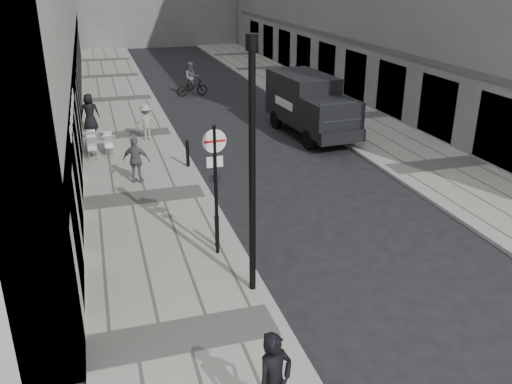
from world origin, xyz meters
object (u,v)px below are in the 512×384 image
walking_man (275,383)px  cyclist (192,83)px  sign_post (215,174)px  panel_van (309,103)px  lamppost (252,158)px

walking_man → cyclist: size_ratio=0.90×
walking_man → sign_post: 6.21m
cyclist → walking_man: bearing=-100.7°
sign_post → cyclist: (2.98, 19.74, -1.57)m
walking_man → panel_van: panel_van is taller
sign_post → lamppost: 2.20m
lamppost → cyclist: size_ratio=2.89×
panel_van → walking_man: bearing=-118.0°
lamppost → walking_man: bearing=-101.6°
lamppost → cyclist: bearing=83.2°
walking_man → sign_post: bearing=63.3°
walking_man → panel_van: size_ratio=0.31×
panel_van → cyclist: (-3.61, 9.75, -0.72)m
walking_man → lamppost: lamppost is taller
lamppost → cyclist: 21.97m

